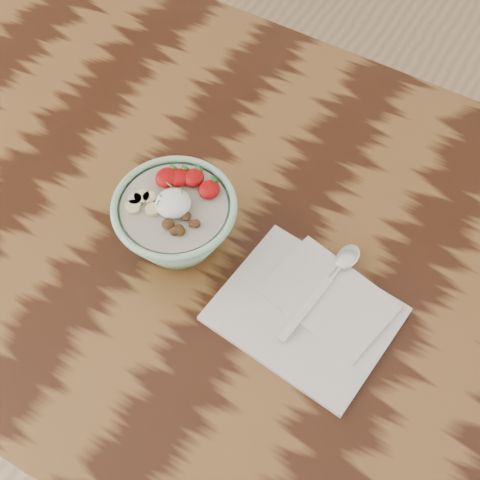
# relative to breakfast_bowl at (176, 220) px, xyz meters

# --- Properties ---
(table) EXTENTS (1.60, 0.90, 0.75)m
(table) POSITION_rel_breakfast_bowl_xyz_m (0.13, 0.06, -0.15)
(table) COLOR #33180C
(table) RESTS_ON ground
(breakfast_bowl) EXTENTS (0.18, 0.18, 0.12)m
(breakfast_bowl) POSITION_rel_breakfast_bowl_xyz_m (0.00, 0.00, 0.00)
(breakfast_bowl) COLOR #A0D8AD
(breakfast_bowl) RESTS_ON table
(napkin) EXTENTS (0.26, 0.23, 0.01)m
(napkin) POSITION_rel_breakfast_bowl_xyz_m (0.23, -0.01, -0.06)
(napkin) COLOR silver
(napkin) RESTS_ON table
(spoon) EXTENTS (0.05, 0.19, 0.01)m
(spoon) POSITION_rel_breakfast_bowl_xyz_m (0.24, 0.07, -0.04)
(spoon) COLOR silver
(spoon) RESTS_ON napkin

